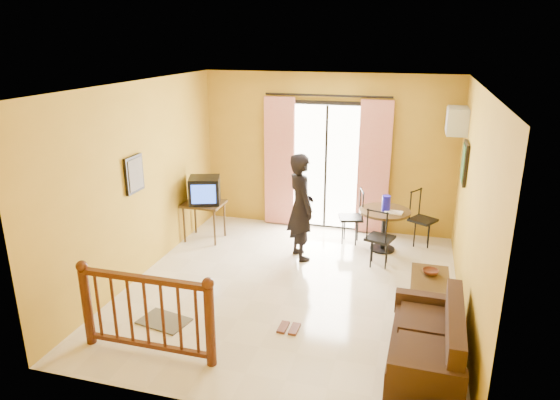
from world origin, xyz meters
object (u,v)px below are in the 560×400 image
(dining_table, at_px, (384,219))
(sofa, at_px, (430,346))
(coffee_table, at_px, (429,287))
(television, at_px, (205,190))
(standing_person, at_px, (301,207))

(dining_table, bearing_deg, sofa, -76.60)
(coffee_table, distance_m, sofa, 1.37)
(dining_table, relative_size, sofa, 0.54)
(sofa, bearing_deg, television, 145.90)
(television, xyz_separation_m, standing_person, (1.74, -0.28, -0.04))
(television, bearing_deg, sofa, -54.66)
(standing_person, bearing_deg, coffee_table, -152.53)
(television, distance_m, coffee_table, 3.99)
(television, xyz_separation_m, sofa, (3.72, -2.67, -0.62))
(television, xyz_separation_m, coffee_table, (3.72, -1.30, -0.64))
(sofa, bearing_deg, dining_table, 105.00)
(dining_table, xyz_separation_m, coffee_table, (0.73, -1.67, -0.29))
(coffee_table, xyz_separation_m, sofa, (-0.00, -1.37, 0.02))
(dining_table, bearing_deg, standing_person, -152.69)
(television, bearing_deg, standing_person, -28.07)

